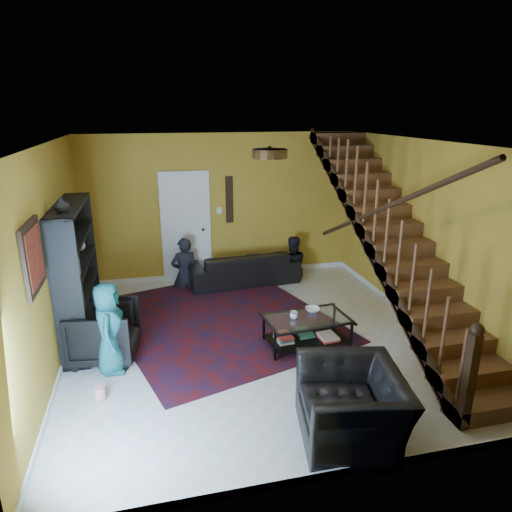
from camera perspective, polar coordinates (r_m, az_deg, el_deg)
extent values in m
plane|color=beige|center=(6.79, -0.27, -10.35)|extent=(5.50, 5.50, 0.00)
plane|color=gold|center=(8.87, -4.33, 6.07)|extent=(5.20, 0.00, 5.20)
plane|color=gold|center=(3.82, 9.26, -10.78)|extent=(5.20, 0.00, 5.20)
plane|color=gold|center=(6.23, -24.29, -0.67)|extent=(0.00, 5.50, 5.50)
plane|color=gold|center=(7.27, 20.13, 2.34)|extent=(0.00, 5.50, 5.50)
plane|color=white|center=(5.99, -0.31, 13.94)|extent=(5.50, 5.50, 0.00)
cube|color=silver|center=(9.23, -4.12, -2.18)|extent=(5.20, 0.02, 0.10)
cube|color=silver|center=(6.74, -22.72, -11.60)|extent=(0.02, 5.50, 0.10)
cube|color=gold|center=(7.04, 16.82, 1.52)|extent=(0.95, 4.92, 2.83)
cube|color=black|center=(6.81, 13.55, 1.94)|extent=(0.04, 5.02, 3.02)
cylinder|color=black|center=(6.71, 14.06, 5.65)|extent=(0.07, 4.20, 2.44)
cube|color=black|center=(5.30, 25.04, -14.15)|extent=(0.10, 0.10, 1.10)
cube|color=black|center=(6.88, -21.42, -2.17)|extent=(0.35, 1.80, 2.00)
cube|color=black|center=(7.09, -20.87, -6.72)|extent=(0.35, 1.72, 0.03)
cube|color=black|center=(6.83, -21.57, -0.90)|extent=(0.35, 1.72, 0.03)
cube|color=silver|center=(8.85, -8.73, 3.39)|extent=(0.82, 0.05, 2.05)
cube|color=maroon|center=(5.28, -26.12, -0.09)|extent=(0.04, 0.74, 0.74)
cube|color=black|center=(8.84, -3.36, 7.04)|extent=(0.14, 0.03, 0.90)
cylinder|color=#3F2814|center=(5.22, 1.73, 12.68)|extent=(0.40, 0.40, 0.10)
cube|color=#410B0B|center=(7.38, -4.45, -7.87)|extent=(3.98, 4.28, 0.02)
imported|color=black|center=(8.79, -1.61, -1.41)|extent=(2.16, 1.00, 0.61)
imported|color=black|center=(6.48, -18.37, -9.00)|extent=(0.96, 0.94, 0.77)
imported|color=black|center=(4.93, 11.86, -17.87)|extent=(1.17, 1.29, 0.73)
imported|color=black|center=(8.71, -8.88, -2.19)|extent=(0.55, 0.40, 1.40)
imported|color=black|center=(9.11, 4.48, -1.46)|extent=(0.64, 0.50, 1.30)
imported|color=#1B6869|center=(6.06, -17.87, -8.58)|extent=(0.42, 0.61, 1.20)
cube|color=black|center=(6.15, 2.40, -11.29)|extent=(0.03, 0.03, 0.43)
cube|color=black|center=(6.50, 11.82, -9.98)|extent=(0.03, 0.03, 0.43)
cube|color=black|center=(6.67, 0.98, -8.81)|extent=(0.03, 0.03, 0.43)
cube|color=black|center=(6.99, 9.73, -7.76)|extent=(0.03, 0.03, 0.43)
cube|color=black|center=(6.60, 6.29, -10.20)|extent=(1.14, 0.72, 0.02)
cube|color=silver|center=(6.46, 6.38, -7.74)|extent=(1.21, 0.78, 0.02)
imported|color=#999999|center=(6.40, 4.79, -7.43)|extent=(0.11, 0.11, 0.09)
imported|color=#999999|center=(6.45, 4.71, -7.25)|extent=(0.10, 0.10, 0.08)
imported|color=#999999|center=(6.65, 7.06, -6.66)|extent=(0.25, 0.25, 0.05)
imported|color=#999999|center=(6.12, -23.16, 5.93)|extent=(0.18, 0.18, 0.19)
cylinder|color=red|center=(5.79, -18.90, -15.83)|extent=(0.15, 0.15, 0.15)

